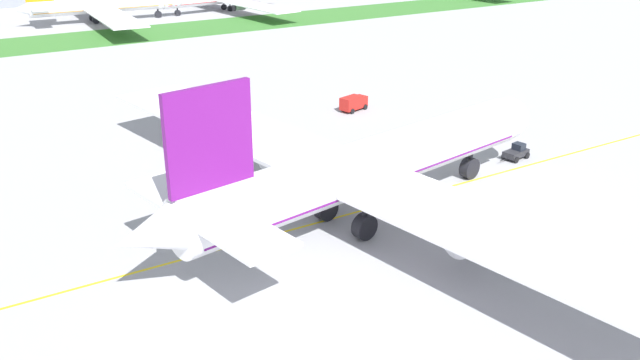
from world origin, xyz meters
TOP-DOWN VIEW (x-y plane):
  - ground_plane at (0.00, 0.00)m, footprint 600.00×600.00m
  - apron_taxi_line at (0.00, 0.26)m, footprint 280.00×0.36m
  - grass_median_strip at (0.00, 123.70)m, footprint 320.00×24.00m
  - airliner_foreground at (-6.05, -2.04)m, footprint 58.44×93.63m
  - pushback_tug at (23.56, 3.00)m, footprint 5.71×2.89m
  - ground_crew_wingwalker_port at (6.76, -13.12)m, footprint 0.38×0.55m
  - service_truck_fuel_bowser at (17.25, 34.25)m, footprint 5.59×3.55m
  - parked_airliner_far_left at (4.96, 148.55)m, footprint 49.49×79.98m

SIDE VIEW (x-z plane):
  - ground_plane at x=0.00m, z-range 0.00..0.00m
  - apron_taxi_line at x=0.00m, z-range 0.00..0.01m
  - grass_median_strip at x=0.00m, z-range 0.00..0.10m
  - pushback_tug at x=23.56m, z-range -0.10..2.06m
  - ground_crew_wingwalker_port at x=6.76m, z-range 0.18..1.82m
  - service_truck_fuel_bowser at x=17.25m, z-range 0.15..2.72m
  - parked_airliner_far_left at x=4.96m, z-range -2.26..11.80m
  - airliner_foreground at x=-6.05m, z-range -3.06..16.01m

